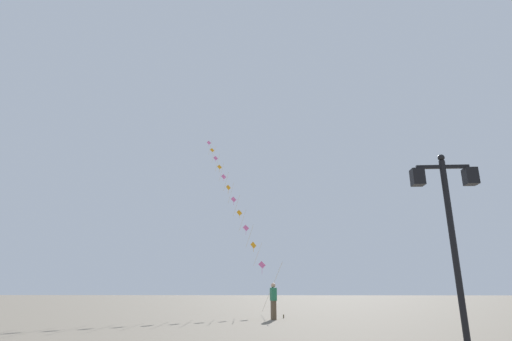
# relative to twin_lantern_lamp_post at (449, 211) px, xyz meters

# --- Properties ---
(ground_plane) EXTENTS (160.00, 160.00, 0.00)m
(ground_plane) POSITION_rel_twin_lantern_lamp_post_xyz_m (-3.23, 11.38, -3.16)
(ground_plane) COLOR #756B5B
(twin_lantern_lamp_post) EXTENTS (1.51, 0.28, 4.54)m
(twin_lantern_lamp_post) POSITION_rel_twin_lantern_lamp_post_xyz_m (0.00, 0.00, 0.00)
(twin_lantern_lamp_post) COLOR black
(twin_lantern_lamp_post) RESTS_ON ground_plane
(kite_train) EXTENTS (7.44, 16.63, 16.18)m
(kite_train) POSITION_rel_twin_lantern_lamp_post_xyz_m (-7.57, 21.00, 5.42)
(kite_train) COLOR brown
(kite_train) RESTS_ON ground_plane
(kite_flyer) EXTENTS (0.35, 0.63, 1.71)m
(kite_flyer) POSITION_rel_twin_lantern_lamp_post_xyz_m (-4.23, 11.02, -2.25)
(kite_flyer) COLOR brown
(kite_flyer) RESTS_ON ground_plane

